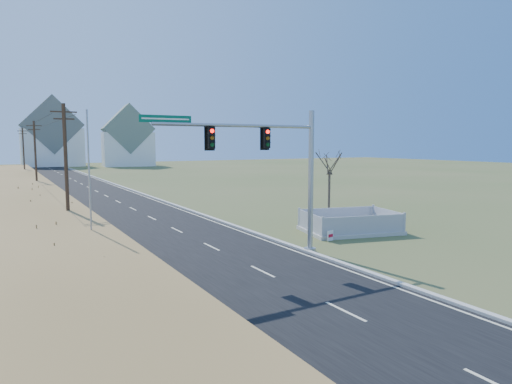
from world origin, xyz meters
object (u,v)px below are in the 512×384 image
at_px(fence_enclosure, 350,228).
at_px(flagpole, 90,196).
at_px(traffic_signal_mast, 283,168).
at_px(bare_tree, 330,161).
at_px(open_sign, 330,236).

distance_m(fence_enclosure, flagpole, 17.23).
xyz_separation_m(traffic_signal_mast, bare_tree, (8.66, 6.81, -0.00)).
bearing_deg(flagpole, traffic_signal_mast, -34.16).
bearing_deg(open_sign, flagpole, 150.84).
bearing_deg(flagpole, bare_tree, 2.40).
distance_m(flagpole, bare_tree, 17.69).
distance_m(traffic_signal_mast, bare_tree, 11.01).
xyz_separation_m(open_sign, bare_tree, (3.92, 5.09, 4.47)).
bearing_deg(traffic_signal_mast, open_sign, 18.75).
xyz_separation_m(fence_enclosure, open_sign, (-3.09, -1.70, 0.07)).
bearing_deg(open_sign, fence_enclosure, 17.35).
height_order(fence_enclosure, open_sign, fence_enclosure).
relative_size(traffic_signal_mast, fence_enclosure, 1.41).
relative_size(fence_enclosure, flagpole, 0.88).
relative_size(open_sign, bare_tree, 0.11).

